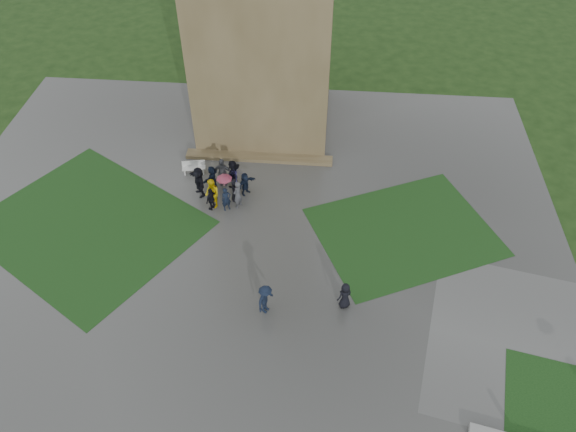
{
  "coord_description": "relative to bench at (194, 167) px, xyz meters",
  "views": [
    {
      "loc": [
        4.1,
        -16.48,
        21.39
      ],
      "look_at": [
        2.31,
        4.46,
        1.2
      ],
      "focal_mm": 35.0,
      "sensor_mm": 36.0,
      "label": 1
    }
  ],
  "objects": [
    {
      "name": "bench",
      "position": [
        0.0,
        0.0,
        0.0
      ],
      "size": [
        1.42,
        0.68,
        0.79
      ],
      "rotation": [
        0.0,
        0.0,
        0.19
      ],
      "color": "silver",
      "rests_on": "plaza"
    },
    {
      "name": "ground",
      "position": [
        3.7,
        -8.95,
        -0.43
      ],
      "size": [
        120.0,
        120.0,
        0.0
      ],
      "primitive_type": "plane",
      "color": "black"
    },
    {
      "name": "plaza",
      "position": [
        3.7,
        -6.95,
        -0.42
      ],
      "size": [
        34.0,
        34.0,
        0.02
      ],
      "primitive_type": "cube",
      "color": "#393936",
      "rests_on": "ground"
    },
    {
      "name": "lawn_inset_left",
      "position": [
        -4.8,
        -4.95,
        -0.4
      ],
      "size": [
        14.1,
        13.46,
        0.01
      ],
      "primitive_type": "cube",
      "rotation": [
        0.0,
        0.0,
        -0.56
      ],
      "color": "#133311",
      "rests_on": "plaza"
    },
    {
      "name": "visitor_cluster",
      "position": [
        2.03,
        -1.85,
        0.57
      ],
      "size": [
        3.9,
        3.44,
        2.51
      ],
      "color": "black",
      "rests_on": "plaza"
    },
    {
      "name": "lawn_inset_right",
      "position": [
        12.2,
        -3.95,
        -0.4
      ],
      "size": [
        11.12,
        10.15,
        0.01
      ],
      "primitive_type": "cube",
      "rotation": [
        0.0,
        0.0,
        0.44
      ],
      "color": "#133311",
      "rests_on": "plaza"
    },
    {
      "name": "tower_plinth",
      "position": [
        3.7,
        1.65,
        -0.3
      ],
      "size": [
        9.0,
        0.8,
        0.22
      ],
      "primitive_type": "cube",
      "color": "brown",
      "rests_on": "plaza"
    },
    {
      "name": "pedestrian_near",
      "position": [
        9.05,
        -9.11,
        0.34
      ],
      "size": [
        0.89,
        0.83,
        1.5
      ],
      "primitive_type": "imported",
      "rotation": [
        0.0,
        0.0,
        3.76
      ],
      "color": "black",
      "rests_on": "plaza"
    },
    {
      "name": "pedestrian_mid",
      "position": [
        5.42,
        -9.73,
        0.44
      ],
      "size": [
        0.97,
        1.23,
        1.69
      ],
      "primitive_type": "imported",
      "rotation": [
        0.0,
        0.0,
        1.13
      ],
      "color": "black",
      "rests_on": "plaza"
    }
  ]
}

